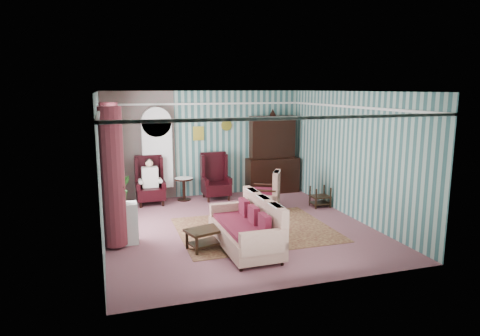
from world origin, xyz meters
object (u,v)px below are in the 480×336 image
object	(u,v)px
bookcase	(157,159)
sofa	(245,220)
floral_armchair	(264,191)
coffee_table	(212,238)
plant_stand	(123,224)
round_side_table	(184,189)
nest_table	(320,196)
wingback_left	(150,181)
seated_woman	(150,182)
wingback_right	(216,176)
dresser_hutch	(273,152)

from	to	relation	value
bookcase	sofa	world-z (taller)	bookcase
floral_armchair	coffee_table	xyz separation A→B (m)	(-1.88, -2.17, -0.27)
bookcase	coffee_table	size ratio (longest dim) A/B	2.33
sofa	plant_stand	bearing A→B (deg)	63.34
bookcase	plant_stand	size ratio (longest dim) A/B	2.80
round_side_table	nest_table	world-z (taller)	round_side_table
round_side_table	nest_table	size ratio (longest dim) A/B	1.11
round_side_table	plant_stand	distance (m)	3.36
sofa	coffee_table	xyz separation A→B (m)	(-0.56, 0.30, -0.38)
wingback_left	seated_woman	xyz separation A→B (m)	(0.00, 0.00, -0.04)
wingback_left	wingback_right	xyz separation A→B (m)	(1.75, 0.00, 0.00)
dresser_hutch	wingback_right	size ratio (longest dim) A/B	1.89
seated_woman	bookcase	bearing A→B (deg)	57.34
floral_armchair	dresser_hutch	bearing A→B (deg)	0.14
wingback_right	coffee_table	bearing A→B (deg)	-105.72
wingback_right	round_side_table	size ratio (longest dim) A/B	2.08
bookcase	dresser_hutch	world-z (taller)	dresser_hutch
wingback_right	coffee_table	xyz separation A→B (m)	(-0.98, -3.47, -0.43)
floral_armchair	coffee_table	distance (m)	2.89
bookcase	wingback_left	bearing A→B (deg)	-122.66
floral_armchair	round_side_table	bearing A→B (deg)	79.00
sofa	dresser_hutch	bearing A→B (deg)	-29.39
wingback_right	sofa	xyz separation A→B (m)	(-0.42, -3.77, -0.06)
nest_table	coffee_table	world-z (taller)	nest_table
wingback_left	round_side_table	world-z (taller)	wingback_left
floral_armchair	plant_stand	bearing A→B (deg)	141.25
nest_table	plant_stand	bearing A→B (deg)	-166.16
dresser_hutch	plant_stand	distance (m)	5.31
dresser_hutch	wingback_left	bearing A→B (deg)	-175.59
round_side_table	coffee_table	bearing A→B (deg)	-91.99
wingback_left	plant_stand	distance (m)	2.87
wingback_left	round_side_table	bearing A→B (deg)	9.46
wingback_left	round_side_table	size ratio (longest dim) A/B	2.08
bookcase	dresser_hutch	distance (m)	3.25
sofa	seated_woman	bearing A→B (deg)	18.32
coffee_table	nest_table	bearing A→B (deg)	30.18
seated_woman	nest_table	world-z (taller)	seated_woman
plant_stand	floral_armchair	distance (m)	3.75
wingback_right	bookcase	bearing A→B (deg)	165.43
bookcase	plant_stand	world-z (taller)	bookcase
wingback_left	nest_table	distance (m)	4.37
wingback_right	nest_table	size ratio (longest dim) A/B	2.31
plant_stand	sofa	size ratio (longest dim) A/B	0.40
plant_stand	floral_armchair	bearing A→B (deg)	22.82
dresser_hutch	round_side_table	bearing A→B (deg)	-177.36
wingback_right	plant_stand	distance (m)	3.76
sofa	floral_armchair	size ratio (longest dim) A/B	2.16
wingback_right	seated_woman	xyz separation A→B (m)	(-1.75, 0.00, -0.04)
bookcase	floral_armchair	xyz separation A→B (m)	(2.41, -1.69, -0.66)
round_side_table	coffee_table	xyz separation A→B (m)	(-0.13, -3.62, -0.11)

